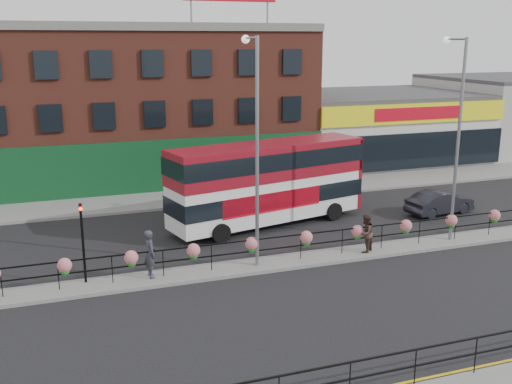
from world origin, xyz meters
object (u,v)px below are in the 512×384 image
object	(u,v)px
lamp_column_west	(255,133)
lamp_column_east	(456,122)
double_decker_bus	(269,175)
pedestrian_b	(366,233)
pedestrian_a	(150,254)
car	(440,202)

from	to	relation	value
lamp_column_west	lamp_column_east	xyz separation A→B (m)	(9.80, 0.12, -0.02)
double_decker_bus	pedestrian_b	distance (m)	6.41
double_decker_bus	pedestrian_b	world-z (taller)	double_decker_bus
pedestrian_b	pedestrian_a	bearing A→B (deg)	-38.79
pedestrian_b	lamp_column_west	xyz separation A→B (m)	(-5.11, 0.29, 4.71)
car	pedestrian_b	size ratio (longest dim) A/B	2.40
pedestrian_a	lamp_column_west	size ratio (longest dim) A/B	0.21
lamp_column_west	pedestrian_b	bearing A→B (deg)	-3.25
double_decker_bus	lamp_column_west	size ratio (longest dim) A/B	1.16
double_decker_bus	pedestrian_b	bearing A→B (deg)	-66.32
pedestrian_b	lamp_column_west	bearing A→B (deg)	-40.51
lamp_column_east	pedestrian_b	bearing A→B (deg)	-175.02
car	pedestrian_a	size ratio (longest dim) A/B	2.13
pedestrian_b	lamp_column_east	xyz separation A→B (m)	(4.69, 0.41, 4.69)
lamp_column_east	lamp_column_west	bearing A→B (deg)	-179.31
double_decker_bus	car	xyz separation A→B (m)	(9.66, -1.27, -1.98)
car	lamp_column_east	xyz separation A→B (m)	(-2.48, -3.99, 5.05)
double_decker_bus	pedestrian_a	xyz separation A→B (m)	(-7.06, -5.42, -1.51)
pedestrian_a	lamp_column_west	xyz separation A→B (m)	(4.44, 0.03, 4.60)
pedestrian_b	lamp_column_west	size ratio (longest dim) A/B	0.18
pedestrian_a	pedestrian_b	distance (m)	9.56
car	pedestrian_b	bearing A→B (deg)	112.81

